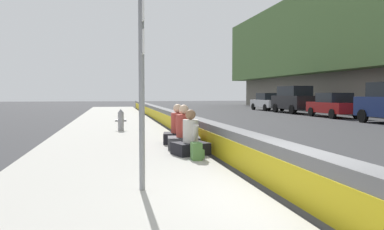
{
  "coord_description": "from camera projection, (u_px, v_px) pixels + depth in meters",
  "views": [
    {
      "loc": [
        -5.04,
        2.7,
        1.66
      ],
      "look_at": [
        9.55,
        -0.3,
        0.83
      ],
      "focal_mm": 36.21,
      "sensor_mm": 36.0,
      "label": 1
    }
  ],
  "objects": [
    {
      "name": "seated_person_middle",
      "position": [
        184.0,
        135.0,
        10.6
      ],
      "size": [
        0.85,
        0.96,
        1.21
      ],
      "color": "#424247",
      "rests_on": "sidewalk_strip"
    },
    {
      "name": "parked_car_fourth",
      "position": [
        333.0,
        105.0,
        26.74
      ],
      "size": [
        4.55,
        2.05,
        1.71
      ],
      "color": "maroon",
      "rests_on": "ground_plane"
    },
    {
      "name": "seated_person_foreground",
      "position": [
        191.0,
        141.0,
        9.59
      ],
      "size": [
        0.88,
        0.96,
        1.12
      ],
      "color": "black",
      "rests_on": "sidewalk_strip"
    },
    {
      "name": "parked_car_midline",
      "position": [
        294.0,
        99.0,
        32.53
      ],
      "size": [
        4.84,
        2.14,
        2.28
      ],
      "color": "black",
      "rests_on": "ground_plane"
    },
    {
      "name": "fire_hydrant",
      "position": [
        121.0,
        119.0,
        16.0
      ],
      "size": [
        0.26,
        0.46,
        0.88
      ],
      "color": "gray",
      "rests_on": "sidewalk_strip"
    },
    {
      "name": "parked_car_far",
      "position": [
        268.0,
        102.0,
        38.04
      ],
      "size": [
        4.56,
        2.07,
        1.71
      ],
      "color": "silver",
      "rests_on": "ground_plane"
    },
    {
      "name": "jersey_barrier",
      "position": [
        305.0,
        180.0,
        5.54
      ],
      "size": [
        76.0,
        0.45,
        0.85
      ],
      "color": "slate",
      "rests_on": "ground_plane"
    },
    {
      "name": "seated_person_rear",
      "position": [
        178.0,
        131.0,
        11.76
      ],
      "size": [
        0.86,
        0.97,
        1.2
      ],
      "color": "black",
      "rests_on": "sidewalk_strip"
    },
    {
      "name": "ground_plane",
      "position": [
        305.0,
        209.0,
        5.57
      ],
      "size": [
        160.0,
        160.0,
        0.0
      ],
      "primitive_type": "plane",
      "color": "#353538",
      "rests_on": "ground"
    },
    {
      "name": "sidewalk_strip",
      "position": [
        118.0,
        216.0,
        5.03
      ],
      "size": [
        80.0,
        4.4,
        0.14
      ],
      "primitive_type": "cube",
      "color": "#A8A59E",
      "rests_on": "ground_plane"
    },
    {
      "name": "backpack",
      "position": [
        197.0,
        151.0,
        8.83
      ],
      "size": [
        0.32,
        0.28,
        0.4
      ],
      "color": "#4C7A3D",
      "rests_on": "sidewalk_strip"
    },
    {
      "name": "route_sign_post",
      "position": [
        142.0,
        56.0,
        5.98
      ],
      "size": [
        0.44,
        0.09,
        3.6
      ],
      "color": "gray",
      "rests_on": "sidewalk_strip"
    }
  ]
}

